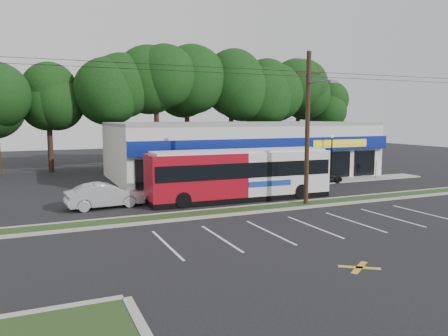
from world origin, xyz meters
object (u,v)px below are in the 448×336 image
sign_post (376,163)px  lamp_post (332,152)px  car_dark (321,176)px  metrobus (240,173)px  car_silver (105,195)px  pedestrian_a (297,176)px  pedestrian_b (314,175)px  utility_pole (306,123)px

sign_post → lamp_post: bearing=177.4°
car_dark → lamp_post: bearing=-80.5°
metrobus → car_silver: bearing=175.1°
pedestrian_a → pedestrian_b: 1.80m
sign_post → pedestrian_a: (-8.80, -0.07, -0.79)m
utility_pole → car_silver: bearing=159.4°
sign_post → car_dark: bearing=-179.3°
car_silver → pedestrian_b: bearing=-86.3°
utility_pole → lamp_post: size_ratio=11.76×
pedestrian_a → sign_post: bearing=153.9°
utility_pole → pedestrian_a: (4.37, 7.57, -4.65)m
metrobus → car_dark: size_ratio=3.40×
utility_pole → pedestrian_b: 10.80m
utility_pole → car_silver: (-12.16, 4.58, -4.61)m
metrobus → car_dark: (9.86, 4.00, -1.21)m
utility_pole → lamp_post: utility_pole is taller
lamp_post → car_dark: (-1.27, -0.30, -2.01)m
pedestrian_a → pedestrian_b: size_ratio=0.96×
utility_pole → sign_post: bearing=30.1°
lamp_post → car_silver: (-20.33, -3.29, -1.87)m
utility_pole → sign_post: 15.71m
lamp_post → pedestrian_b: lamp_post is taller
lamp_post → metrobus: 11.96m
lamp_post → pedestrian_b: size_ratio=2.65×
utility_pole → car_dark: utility_pole is taller
sign_post → pedestrian_b: 7.04m
car_silver → lamp_post: bearing=-86.3°
car_dark → pedestrian_b: pedestrian_b is taller
car_dark → pedestrian_a: bearing=86.2°
metrobus → car_silver: (-9.20, 1.01, -1.07)m
utility_pole → car_silver: 13.79m
pedestrian_b → car_dark: bearing=166.7°
lamp_post → car_dark: size_ratio=1.09×
utility_pole → pedestrian_a: 9.90m
pedestrian_b → pedestrian_a: bearing=-13.3°
metrobus → pedestrian_a: (7.33, 4.00, -1.11)m
car_dark → car_silver: car_silver is taller
metrobus → car_silver: 9.31m
utility_pole → car_dark: (6.90, 7.57, -4.75)m
pedestrian_b → car_silver: bearing=-4.0°
lamp_post → pedestrian_a: size_ratio=2.78×
utility_pole → pedestrian_b: size_ratio=31.21×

